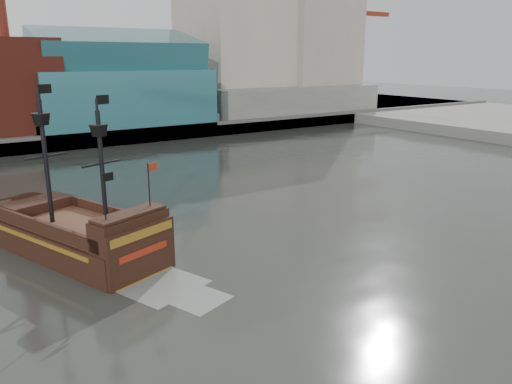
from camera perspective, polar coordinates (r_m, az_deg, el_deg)
ground at (r=30.77m, az=12.73°, el=-12.68°), size 400.00×400.00×0.00m
promenade_far at (r=112.94m, az=-23.45°, el=7.25°), size 220.00×60.00×2.00m
seawall at (r=84.32m, az=-19.61°, el=5.52°), size 220.00×1.00×2.60m
skyline at (r=106.50m, az=-21.13°, el=19.82°), size 149.00×45.00×62.00m
crane_a at (r=140.94m, az=11.26°, el=16.92°), size 22.50×4.00×32.25m
crane_b at (r=154.73m, az=11.11°, el=15.44°), size 19.10×4.00×26.25m
pirate_ship at (r=38.86m, az=-19.31°, el=-5.23°), size 10.98×18.47×13.27m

